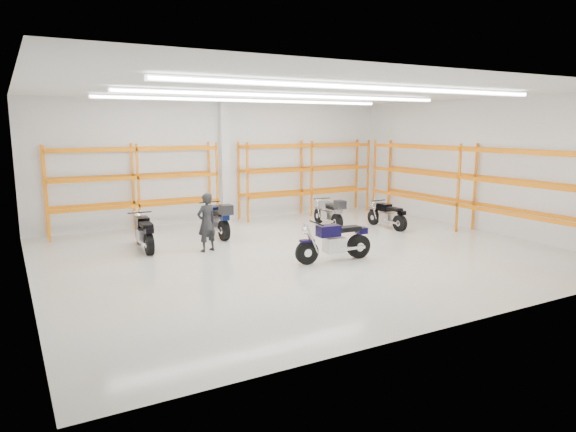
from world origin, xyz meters
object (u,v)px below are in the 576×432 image
motorcycle_back_a (144,234)px  motorcycle_back_d (388,216)px  motorcycle_back_b (217,220)px  motorcycle_main (337,242)px  structural_column (224,162)px  motorcycle_back_c (330,213)px  standing_man (207,222)px

motorcycle_back_a → motorcycle_back_d: size_ratio=1.10×
motorcycle_back_a → motorcycle_back_d: (8.31, -0.94, -0.04)m
motorcycle_back_a → motorcycle_back_b: (2.52, 0.65, 0.07)m
motorcycle_back_d → motorcycle_main: bearing=-145.7°
motorcycle_back_d → structural_column: bearing=136.6°
motorcycle_back_c → motorcycle_main: bearing=-121.4°
standing_man → structural_column: size_ratio=0.38×
motorcycle_back_b → motorcycle_back_a: bearing=-165.5°
motorcycle_back_c → motorcycle_back_d: 2.05m
motorcycle_back_c → structural_column: bearing=131.8°
standing_man → motorcycle_back_c: bearing=176.1°
motorcycle_main → structural_column: structural_column is taller
motorcycle_back_a → motorcycle_back_d: motorcycle_back_a is taller
motorcycle_back_a → motorcycle_back_c: size_ratio=1.02×
motorcycle_back_a → motorcycle_back_c: bearing=1.7°
motorcycle_back_a → motorcycle_back_b: 2.60m
motorcycle_back_c → motorcycle_back_d: size_ratio=1.08×
motorcycle_back_a → motorcycle_back_b: bearing=14.5°
motorcycle_back_c → motorcycle_back_d: bearing=-33.7°
structural_column → motorcycle_back_c: bearing=-48.2°
motorcycle_back_a → motorcycle_back_c: (6.60, 0.20, 0.02)m
structural_column → motorcycle_back_d: bearing=-43.4°
structural_column → motorcycle_back_b: bearing=-117.3°
motorcycle_back_a → structural_column: 5.36m
motorcycle_main → motorcycle_back_a: motorcycle_main is taller
motorcycle_main → motorcycle_back_b: 4.70m
motorcycle_main → motorcycle_back_d: motorcycle_main is taller
motorcycle_back_a → motorcycle_back_c: motorcycle_back_c is taller
motorcycle_back_a → standing_man: (1.54, -1.02, 0.36)m
motorcycle_main → structural_column: (-0.34, 6.99, 1.74)m
motorcycle_back_c → standing_man: bearing=-166.4°
motorcycle_main → standing_man: (-2.67, 2.70, 0.33)m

